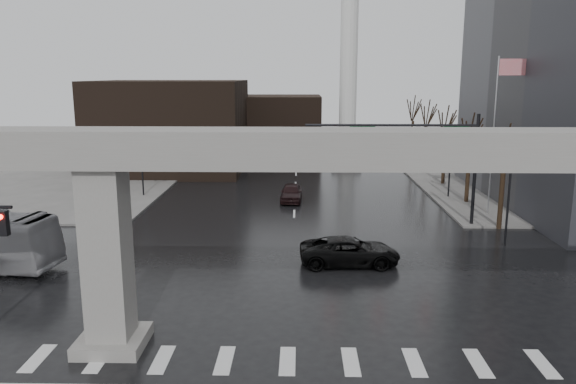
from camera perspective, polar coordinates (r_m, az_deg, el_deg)
name	(u,v)px	position (r m, az deg, el deg)	size (l,w,h in m)	color
ground	(288,348)	(23.15, 0.01, -15.60)	(160.00, 160.00, 0.00)	black
sidewalk_ne	(551,181)	(62.94, 25.19, 1.03)	(28.00, 36.00, 0.15)	slate
sidewalk_nw	(45,179)	(63.31, -23.46, 1.24)	(28.00, 36.00, 0.15)	slate
elevated_guideway	(322,178)	(20.90, 3.48, 1.38)	(48.00, 2.60, 8.70)	gray
building_far_left	(171,126)	(64.43, -11.79, 6.57)	(16.00, 14.00, 10.00)	black
building_far_mid	(281,127)	(72.88, -0.68, 6.61)	(10.00, 10.00, 8.00)	black
smokestack	(349,51)	(66.82, 6.21, 14.09)	(3.60, 3.60, 30.00)	white
signal_mast_arm	(422,145)	(40.54, 13.46, 4.68)	(12.12, 0.43, 8.00)	black
flagpole_assembly	(499,117)	(45.16, 20.61, 7.12)	(2.06, 0.12, 12.00)	silver
lamp_right_0	(509,192)	(37.61, 21.54, -0.01)	(1.22, 0.32, 5.11)	black
lamp_right_1	(450,159)	(50.77, 16.17, 3.24)	(1.22, 0.32, 5.11)	black
lamp_right_2	(417,140)	(64.29, 13.02, 5.13)	(1.22, 0.32, 5.11)	black
lamp_left_0	(80,190)	(37.93, -20.34, 0.17)	(1.22, 0.32, 5.11)	black
lamp_left_1	(142,158)	(51.01, -14.65, 3.36)	(1.22, 0.32, 5.11)	black
lamp_left_2	(176,140)	(64.47, -11.29, 5.23)	(1.22, 0.32, 5.11)	black
tree_right_0	(502,190)	(41.79, 20.93, 0.19)	(1.09, 1.58, 7.50)	black
tree_right_1	(469,170)	(49.26, 17.87, 2.15)	(1.09, 1.61, 7.67)	black
tree_right_2	(445,156)	(56.87, 15.61, 3.59)	(1.10, 1.63, 7.85)	black
tree_right_3	(427,145)	(64.58, 13.89, 4.68)	(1.11, 1.66, 8.02)	black
tree_right_4	(413,136)	(72.34, 12.53, 5.53)	(1.12, 1.69, 8.19)	black
pickup_truck	(350,251)	(32.32, 6.28, -6.01)	(2.62, 5.69, 1.58)	black
far_car	(291,193)	(48.00, 0.34, -0.07)	(1.77, 4.39, 1.50)	black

